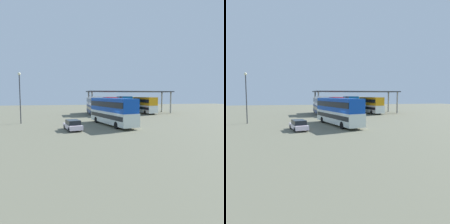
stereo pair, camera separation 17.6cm
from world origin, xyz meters
TOP-DOWN VIEW (x-y plane):
  - ground_plane at (0.00, 0.00)m, footprint 140.00×140.00m
  - double_decker_main at (-0.81, 3.48)m, footprint 5.32×11.61m
  - parked_hatchback at (-6.74, 0.07)m, footprint 2.55×4.27m
  - double_decker_near_canopy at (-1.34, 21.84)m, footprint 2.62×10.74m
  - double_decker_mid_row at (2.17, 20.86)m, footprint 3.10×11.43m
  - double_decker_far_right at (6.46, 23.41)m, footprint 3.31×10.18m
  - double_decker_end_of_row at (11.00, 21.97)m, footprint 4.01×10.46m
  - depot_canopy at (7.66, 21.69)m, footprint 21.52×7.14m
  - lamppost_tall at (-14.78, 8.14)m, footprint 0.44×0.44m

SIDE VIEW (x-z plane):
  - ground_plane at x=0.00m, z-range 0.00..0.00m
  - parked_hatchback at x=-6.74m, z-range 0.00..1.35m
  - double_decker_end_of_row at x=11.00m, z-range 0.20..4.23m
  - double_decker_mid_row at x=2.17m, z-range 0.20..4.28m
  - double_decker_main at x=-0.81m, z-range 0.20..4.29m
  - double_decker_near_canopy at x=-1.34m, z-range 0.20..4.43m
  - double_decker_far_right at x=6.46m, z-range 0.20..4.45m
  - lamppost_tall at x=-14.78m, z-range 1.02..9.15m
  - depot_canopy at x=7.66m, z-range 2.41..7.94m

